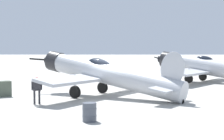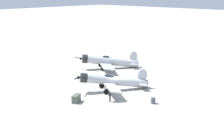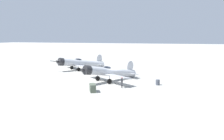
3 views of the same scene
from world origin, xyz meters
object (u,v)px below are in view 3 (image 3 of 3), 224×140
airplane_mid_apron (81,63)px  equipment_crate (93,88)px  ground_crew_mechanic (122,81)px  airplane_foreground (110,72)px  fuel_drum (158,82)px

airplane_mid_apron → equipment_crate: 19.46m
ground_crew_mechanic → equipment_crate: 4.54m
airplane_mid_apron → ground_crew_mechanic: (-13.53, -12.95, -0.49)m
airplane_mid_apron → equipment_crate: (-16.78, -9.81, -0.92)m
airplane_mid_apron → ground_crew_mechanic: size_ratio=6.59×
ground_crew_mechanic → airplane_foreground: bearing=107.3°
airplane_foreground → airplane_mid_apron: bearing=-101.3°
airplane_mid_apron → fuel_drum: size_ratio=12.57×
fuel_drum → ground_crew_mechanic: bearing=125.0°
airplane_mid_apron → equipment_crate: bearing=67.4°
airplane_foreground → airplane_mid_apron: size_ratio=1.04×
airplane_mid_apron → fuel_drum: (-10.22, -17.69, -1.03)m
ground_crew_mechanic → airplane_mid_apron: bearing=112.5°
airplane_foreground → fuel_drum: bearing=119.1°
airplane_foreground → ground_crew_mechanic: (-3.86, -3.07, -0.58)m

